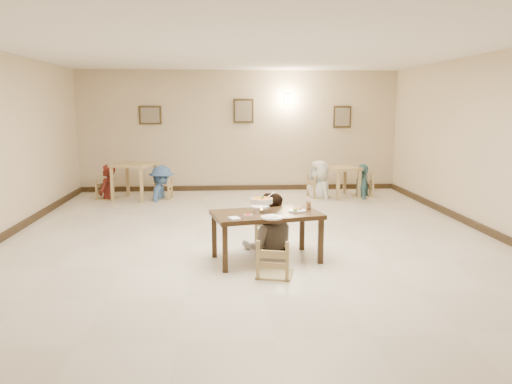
{
  "coord_description": "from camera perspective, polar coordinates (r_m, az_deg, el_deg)",
  "views": [
    {
      "loc": [
        -0.47,
        -7.6,
        2.12
      ],
      "look_at": [
        0.04,
        -0.4,
        0.88
      ],
      "focal_mm": 35.0,
      "sensor_mm": 36.0,
      "label": 1
    }
  ],
  "objects": [
    {
      "name": "drink_glass",
      "position": [
        7.09,
        6.02,
        -1.49
      ],
      "size": [
        0.07,
        0.07,
        0.13
      ],
      "color": "white",
      "rests_on": "main_table"
    },
    {
      "name": "rice_plate_near",
      "position": [
        6.51,
        1.85,
        -2.89
      ],
      "size": [
        0.29,
        0.29,
        0.07
      ],
      "color": "white",
      "rests_on": "main_table"
    },
    {
      "name": "wall_right",
      "position": [
        8.84,
        26.48,
        4.74
      ],
      "size": [
        0.0,
        10.0,
        10.0
      ],
      "primitive_type": "plane",
      "rotation": [
        1.57,
        0.0,
        -1.57
      ],
      "color": "#CBB591",
      "rests_on": "floor"
    },
    {
      "name": "chair_far",
      "position": [
        7.52,
        1.66,
        -2.87
      ],
      "size": [
        0.45,
        0.45,
        0.95
      ],
      "rotation": [
        0.0,
        0.0,
        0.1
      ],
      "color": "tan",
      "rests_on": "floor"
    },
    {
      "name": "napkin_cutlery",
      "position": [
        6.42,
        -2.46,
        -3.06
      ],
      "size": [
        0.2,
        0.26,
        0.03
      ],
      "color": "white",
      "rests_on": "main_table"
    },
    {
      "name": "bg_diner_b",
      "position": [
        11.59,
        -10.79,
        2.99
      ],
      "size": [
        0.7,
        1.07,
        1.56
      ],
      "primitive_type": "imported",
      "rotation": [
        0.0,
        0.0,
        1.45
      ],
      "color": "#486EA3",
      "rests_on": "floor"
    },
    {
      "name": "wall_front",
      "position": [
        2.71,
        6.09,
        -3.55
      ],
      "size": [
        10.0,
        0.0,
        10.0
      ],
      "primitive_type": "plane",
      "rotation": [
        -1.57,
        0.0,
        0.0
      ],
      "color": "#CBB591",
      "rests_on": "floor"
    },
    {
      "name": "curry_warmer",
      "position": [
        6.85,
        0.66,
        -1.02
      ],
      "size": [
        0.34,
        0.3,
        0.27
      ],
      "color": "silver",
      "rests_on": "main_table"
    },
    {
      "name": "bg_chair_rr",
      "position": [
        12.09,
        12.1,
        1.89
      ],
      "size": [
        0.47,
        0.47,
        1.01
      ],
      "rotation": [
        0.0,
        0.0,
        -1.7
      ],
      "color": "tan",
      "rests_on": "floor"
    },
    {
      "name": "rice_plate_far",
      "position": [
        7.18,
        0.47,
        -1.69
      ],
      "size": [
        0.27,
        0.27,
        0.06
      ],
      "color": "white",
      "rests_on": "main_table"
    },
    {
      "name": "picture_a",
      "position": [
        12.67,
        -12.01,
        8.59
      ],
      "size": [
        0.55,
        0.04,
        0.45
      ],
      "color": "#362915",
      "rests_on": "wall_back"
    },
    {
      "name": "baseboard_right",
      "position": [
        9.04,
        25.62,
        -4.37
      ],
      "size": [
        0.06,
        10.0,
        0.12
      ],
      "primitive_type": "cube",
      "color": "black",
      "rests_on": "floor"
    },
    {
      "name": "picture_b",
      "position": [
        12.57,
        -1.44,
        9.25
      ],
      "size": [
        0.5,
        0.04,
        0.6
      ],
      "color": "#362915",
      "rests_on": "wall_back"
    },
    {
      "name": "wall_sconce",
      "position": [
        12.67,
        3.61,
        10.59
      ],
      "size": [
        0.16,
        0.05,
        0.22
      ],
      "primitive_type": "cube",
      "color": "#FFD88C",
      "rests_on": "wall_back"
    },
    {
      "name": "bg_table_right",
      "position": [
        11.89,
        9.77,
        2.19
      ],
      "size": [
        0.92,
        0.92,
        0.71
      ],
      "rotation": [
        0.0,
        0.0,
        0.36
      ],
      "color": "tan",
      "rests_on": "floor"
    },
    {
      "name": "bg_table_left",
      "position": [
        11.71,
        -13.79,
        2.53
      ],
      "size": [
        1.05,
        1.05,
        0.84
      ],
      "rotation": [
        0.0,
        0.0,
        -0.31
      ],
      "color": "tan",
      "rests_on": "floor"
    },
    {
      "name": "ceiling",
      "position": [
        7.66,
        -0.5,
        16.38
      ],
      "size": [
        10.0,
        10.0,
        0.0
      ],
      "primitive_type": "plane",
      "color": "white",
      "rests_on": "wall_back"
    },
    {
      "name": "main_table",
      "position": [
        6.87,
        1.2,
        -3.01
      ],
      "size": [
        1.59,
        1.1,
        0.68
      ],
      "rotation": [
        0.0,
        0.0,
        0.21
      ],
      "color": "#362211",
      "rests_on": "floor"
    },
    {
      "name": "picture_c",
      "position": [
        12.93,
        9.82,
        8.46
      ],
      "size": [
        0.45,
        0.04,
        0.55
      ],
      "color": "#362915",
      "rests_on": "wall_back"
    },
    {
      "name": "bg_diner_c",
      "position": [
        11.78,
        7.3,
        3.59
      ],
      "size": [
        0.8,
        0.98,
        1.73
      ],
      "primitive_type": "imported",
      "rotation": [
        0.0,
        0.0,
        5.05
      ],
      "color": "silver",
      "rests_on": "floor"
    },
    {
      "name": "bg_chair_lr",
      "position": [
        11.64,
        -10.73,
        1.34
      ],
      "size": [
        0.42,
        0.42,
        0.89
      ],
      "rotation": [
        0.0,
        0.0,
        -1.7
      ],
      "color": "tan",
      "rests_on": "floor"
    },
    {
      "name": "wall_back",
      "position": [
        12.62,
        -1.9,
        6.97
      ],
      "size": [
        10.0,
        0.0,
        10.0
      ],
      "primitive_type": "plane",
      "rotation": [
        1.57,
        0.0,
        0.0
      ],
      "color": "#CBB591",
      "rests_on": "floor"
    },
    {
      "name": "baseboard_back",
      "position": [
        12.74,
        -1.86,
        0.49
      ],
      "size": [
        8.0,
        0.06,
        0.12
      ],
      "primitive_type": "cube",
      "color": "black",
      "rests_on": "floor"
    },
    {
      "name": "chair_near",
      "position": [
        6.3,
        2.18,
        -5.47
      ],
      "size": [
        0.44,
        0.44,
        0.93
      ],
      "rotation": [
        0.0,
        0.0,
        2.89
      ],
      "color": "tan",
      "rests_on": "floor"
    },
    {
      "name": "bg_chair_ll",
      "position": [
        11.94,
        -16.62,
        1.27
      ],
      "size": [
        0.41,
        0.41,
        0.87
      ],
      "rotation": [
        0.0,
        0.0,
        1.19
      ],
      "color": "tan",
      "rests_on": "floor"
    },
    {
      "name": "fried_plate",
      "position": [
        6.93,
        4.74,
        -2.1
      ],
      "size": [
        0.25,
        0.25,
        0.05
      ],
      "color": "white",
      "rests_on": "main_table"
    },
    {
      "name": "main_diner",
      "position": [
        7.39,
        1.5,
        -0.11
      ],
      "size": [
        0.84,
        0.66,
        1.7
      ],
      "primitive_type": "imported",
      "rotation": [
        0.0,
        0.0,
        3.16
      ],
      "color": "gray",
      "rests_on": "floor"
    },
    {
      "name": "bg_diner_a",
      "position": [
        11.89,
        -16.71,
        3.05
      ],
      "size": [
        0.53,
        0.67,
        1.62
      ],
      "primitive_type": "imported",
      "rotation": [
        0.0,
        0.0,
        4.45
      ],
      "color": "#571A15",
      "rests_on": "floor"
    },
    {
      "name": "chili_dish",
      "position": [
        6.65,
        -0.91,
        -2.64
      ],
      "size": [
        0.12,
        0.12,
        0.03
      ],
      "color": "white",
      "rests_on": "main_table"
    },
    {
      "name": "bg_diner_d",
      "position": [
        12.05,
        12.15,
        3.15
      ],
      "size": [
        0.52,
        0.95,
        1.54
      ],
      "primitive_type": "imported",
      "rotation": [
        0.0,
        0.0,
        1.41
      ],
      "color": "teal",
      "rests_on": "floor"
    },
    {
      "name": "floor",
      "position": [
        7.9,
        -0.47,
        -5.78
      ],
      "size": [
        10.0,
        10.0,
        0.0
      ],
      "primitive_type": "plane",
      "color": "beige",
      "rests_on": "ground"
    },
    {
      "name": "bg_chair_rl",
      "position": [
        11.83,
        7.26,
        1.78
      ],
      "size": [
        0.46,
        0.46,
        0.98
      ],
      "rotation": [
        0.0,
        0.0,
        1.82
      ],
      "color": "tan",
      "rests_on": "floor"
    }
  ]
}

